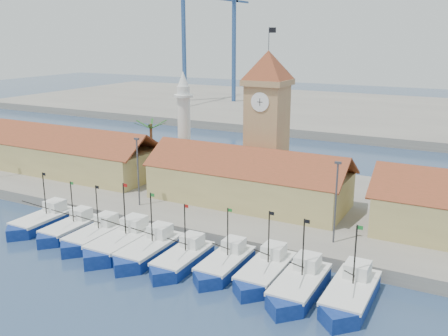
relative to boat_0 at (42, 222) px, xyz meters
The scene contains 21 objects.
ground 20.43m from the boat_0, ahead, with size 400.00×400.00×0.00m, color navy.
quay 29.24m from the boat_0, 46.27° to the left, with size 140.00×32.00×1.50m, color gray.
terminal 109.02m from the boat_0, 79.32° to the left, with size 240.00×80.00×2.00m, color gray.
boat_0 is the anchor object (origin of this frame).
boat_1 4.77m from the boat_0, ahead, with size 3.31×9.07×6.86m.
boat_2 9.00m from the boat_0, ahead, with size 3.43×9.39×7.11m.
boat_3 13.14m from the boat_0, ahead, with size 3.89×10.64×8.05m.
boat_4 16.84m from the boat_0, ahead, with size 3.62×9.91×7.50m.
boat_5 21.19m from the boat_0, ahead, with size 3.37×9.22×6.98m.
boat_6 25.58m from the boat_0, ahead, with size 3.36×9.19×6.96m.
boat_7 29.92m from the boat_0, ahead, with size 3.52×9.63×7.29m.
boat_8 33.83m from the boat_0, ahead, with size 3.66×10.03×7.59m.
boat_9 38.42m from the boat_0, ahead, with size 3.70×10.13×7.67m.
hall_left 21.04m from the boat_0, 124.54° to the left, with size 31.20×10.13×7.61m.
hall_center 26.69m from the boat_0, 40.28° to the left, with size 27.04×10.13×7.61m.
clock_tower 32.69m from the boat_0, 48.85° to the left, with size 5.80×5.80×22.70m.
minaret 27.19m from the boat_0, 78.29° to the left, with size 3.00×3.00×16.30m.
palm_tree 23.77m from the boat_0, 89.48° to the left, with size 5.60×5.03×8.39m.
lamp_posts 23.34m from the boat_0, 23.79° to the left, with size 80.70×0.25×9.03m.
crane_blue_far 109.28m from the boat_0, 112.97° to the left, with size 1.00×34.25×45.47m.
crane_blue_near 109.81m from the boat_0, 104.21° to the left, with size 1.00×29.24×39.27m.
Camera 1 is at (26.92, -37.77, 23.33)m, focal length 40.00 mm.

